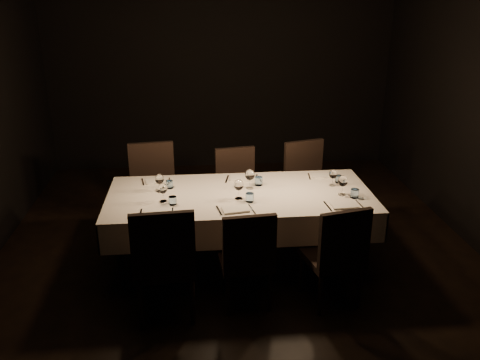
{
  "coord_description": "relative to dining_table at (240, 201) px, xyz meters",
  "views": [
    {
      "loc": [
        -0.41,
        -4.45,
        2.63
      ],
      "look_at": [
        0.0,
        0.0,
        0.9
      ],
      "focal_mm": 38.0,
      "sensor_mm": 36.0,
      "label": 1
    }
  ],
  "objects": [
    {
      "name": "chair_far_left",
      "position": [
        -0.88,
        0.77,
        -0.13
      ],
      "size": [
        0.55,
        0.55,
        1.02
      ],
      "rotation": [
        0.0,
        0.0,
        0.12
      ],
      "color": "black",
      "rests_on": "ground"
    },
    {
      "name": "place_setting_near_center",
      "position": [
        -0.02,
        -0.22,
        0.15
      ],
      "size": [
        0.36,
        0.41,
        0.19
      ],
      "rotation": [
        0.0,
        0.0,
        0.18
      ],
      "color": "beige",
      "rests_on": "dining_table"
    },
    {
      "name": "chair_near_center",
      "position": [
        -0.01,
        -0.74,
        -0.18
      ],
      "size": [
        0.48,
        0.48,
        0.92
      ],
      "rotation": [
        0.0,
        0.0,
        3.23
      ],
      "color": "black",
      "rests_on": "ground"
    },
    {
      "name": "place_setting_far_right",
      "position": [
        0.94,
        0.22,
        0.14
      ],
      "size": [
        0.31,
        0.39,
        0.17
      ],
      "rotation": [
        0.0,
        0.0,
        -0.12
      ],
      "color": "beige",
      "rests_on": "dining_table"
    },
    {
      "name": "dining_table",
      "position": [
        0.0,
        0.0,
        0.0
      ],
      "size": [
        2.52,
        1.12,
        0.76
      ],
      "color": "black",
      "rests_on": "ground"
    },
    {
      "name": "room",
      "position": [
        0.0,
        0.0,
        0.81
      ],
      "size": [
        5.01,
        6.01,
        3.01
      ],
      "color": "black",
      "rests_on": "ground"
    },
    {
      "name": "chair_far_right",
      "position": [
        0.85,
        0.82,
        -0.15
      ],
      "size": [
        0.58,
        0.58,
        0.98
      ],
      "rotation": [
        0.0,
        0.0,
        0.27
      ],
      "color": "black",
      "rests_on": "ground"
    },
    {
      "name": "chair_near_left",
      "position": [
        -0.69,
        -0.84,
        -0.12
      ],
      "size": [
        0.53,
        0.53,
        1.03
      ],
      "rotation": [
        0.0,
        0.0,
        3.21
      ],
      "color": "black",
      "rests_on": "ground"
    },
    {
      "name": "place_setting_far_center",
      "position": [
        0.11,
        0.22,
        0.15
      ],
      "size": [
        0.37,
        0.42,
        0.2
      ],
      "rotation": [
        0.0,
        0.0,
        -0.19
      ],
      "color": "beige",
      "rests_on": "dining_table"
    },
    {
      "name": "place_setting_near_left",
      "position": [
        -0.71,
        -0.22,
        0.14
      ],
      "size": [
        0.32,
        0.4,
        0.18
      ],
      "rotation": [
        0.0,
        0.0,
        -0.02
      ],
      "color": "beige",
      "rests_on": "dining_table"
    },
    {
      "name": "place_setting_near_right",
      "position": [
        0.97,
        -0.22,
        0.15
      ],
      "size": [
        0.36,
        0.42,
        0.2
      ],
      "rotation": [
        0.0,
        0.0,
        0.08
      ],
      "color": "beige",
      "rests_on": "dining_table"
    },
    {
      "name": "chair_near_right",
      "position": [
        0.75,
        -0.77,
        -0.17
      ],
      "size": [
        0.54,
        0.54,
        0.95
      ],
      "rotation": [
        0.0,
        0.0,
        3.36
      ],
      "color": "black",
      "rests_on": "ground"
    },
    {
      "name": "chair_far_center",
      "position": [
        0.04,
        0.8,
        -0.17
      ],
      "size": [
        0.51,
        0.51,
        0.93
      ],
      "rotation": [
        0.0,
        0.0,
        0.14
      ],
      "color": "black",
      "rests_on": "ground"
    },
    {
      "name": "place_setting_far_left",
      "position": [
        -0.76,
        0.22,
        0.14
      ],
      "size": [
        0.33,
        0.4,
        0.18
      ],
      "rotation": [
        0.0,
        0.0,
        0.16
      ],
      "color": "beige",
      "rests_on": "dining_table"
    }
  ]
}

